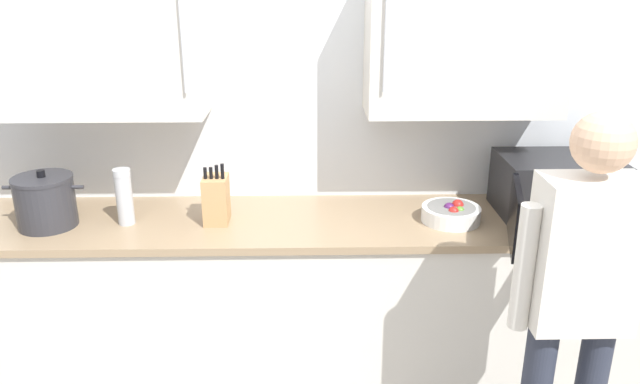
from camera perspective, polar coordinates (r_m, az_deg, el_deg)
name	(u,v)px	position (r m, az deg, el deg)	size (l,w,h in m)	color
back_wall_tiled	(287,89)	(3.04, -3.02, 9.45)	(4.28, 0.44, 2.83)	silver
counter_unit	(289,307)	(3.11, -2.83, -10.56)	(3.39, 0.64, 0.94)	beige
microwave_oven	(551,187)	(3.10, 20.50, 0.46)	(0.64, 0.75, 0.28)	black
fruit_bowl	(451,213)	(2.92, 11.99, -1.89)	(0.27, 0.27, 0.10)	white
stock_pot	(45,201)	(3.04, -23.97, -0.80)	(0.36, 0.26, 0.26)	#2D2D33
knife_block	(216,199)	(2.86, -9.54, -0.64)	(0.11, 0.15, 0.29)	tan
thermos_flask	(124,197)	(2.93, -17.59, -0.40)	(0.08, 0.08, 0.26)	#B7BABF
person_figure	(577,296)	(2.35, 22.59, -8.80)	(0.50, 0.63, 1.63)	#282D3D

